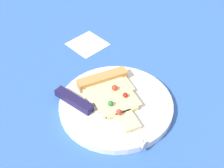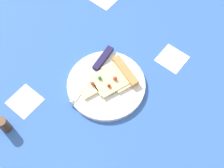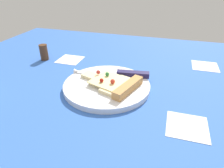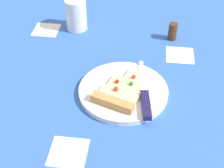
{
  "view_description": "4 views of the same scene",
  "coord_description": "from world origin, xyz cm",
  "px_view_note": "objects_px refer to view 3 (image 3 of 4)",
  "views": [
    {
      "loc": [
        -43.61,
        -36.96,
        56.46
      ],
      "look_at": [
        -4.76,
        3.75,
        3.32
      ],
      "focal_mm": 54.65,
      "sensor_mm": 36.0,
      "label": 1
    },
    {
      "loc": [
        22.21,
        -33.22,
        81.97
      ],
      "look_at": [
        -4.82,
        0.16,
        3.59
      ],
      "focal_mm": 45.74,
      "sensor_mm": 36.0,
      "label": 2
    },
    {
      "loc": [
        41.12,
        16.1,
        30.18
      ],
      "look_at": [
        -4.17,
        2.51,
        3.36
      ],
      "focal_mm": 31.85,
      "sensor_mm": 36.0,
      "label": 3
    },
    {
      "loc": [
        -12.72,
        69.79,
        64.19
      ],
      "look_at": [
        -3.85,
        0.04,
        3.13
      ],
      "focal_mm": 53.3,
      "sensor_mm": 36.0,
      "label": 4
    }
  ],
  "objects_px": {
    "knife": "(118,74)",
    "pizza_slice": "(115,84)",
    "plate": "(108,86)",
    "pepper_shaker": "(44,52)"
  },
  "relations": [
    {
      "from": "plate",
      "to": "pepper_shaker",
      "type": "distance_m",
      "value": 0.34
    },
    {
      "from": "pizza_slice",
      "to": "pepper_shaker",
      "type": "distance_m",
      "value": 0.36
    },
    {
      "from": "pizza_slice",
      "to": "pepper_shaker",
      "type": "relative_size",
      "value": 3.17
    },
    {
      "from": "plate",
      "to": "pizza_slice",
      "type": "xyz_separation_m",
      "value": [
        0.01,
        0.02,
        0.02
      ]
    },
    {
      "from": "plate",
      "to": "knife",
      "type": "xyz_separation_m",
      "value": [
        -0.06,
        0.02,
        0.01
      ]
    },
    {
      "from": "pepper_shaker",
      "to": "pizza_slice",
      "type": "bearing_deg",
      "value": 65.74
    },
    {
      "from": "knife",
      "to": "pizza_slice",
      "type": "bearing_deg",
      "value": 178.69
    },
    {
      "from": "plate",
      "to": "knife",
      "type": "height_order",
      "value": "knife"
    },
    {
      "from": "knife",
      "to": "pepper_shaker",
      "type": "distance_m",
      "value": 0.33
    },
    {
      "from": "knife",
      "to": "pepper_shaker",
      "type": "xyz_separation_m",
      "value": [
        -0.08,
        -0.32,
        0.01
      ]
    }
  ]
}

